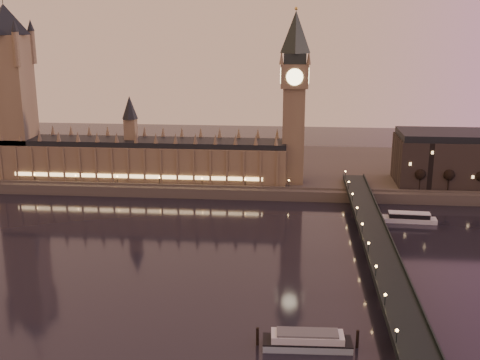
{
  "coord_description": "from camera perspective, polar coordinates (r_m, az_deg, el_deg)",
  "views": [
    {
      "loc": [
        53.39,
        -237.12,
        104.5
      ],
      "look_at": [
        29.31,
        35.0,
        30.12
      ],
      "focal_mm": 45.0,
      "sensor_mm": 36.0,
      "label": 1
    }
  ],
  "objects": [
    {
      "name": "ground",
      "position": [
        264.57,
        -7.08,
        -8.16
      ],
      "size": [
        700.0,
        700.0,
        0.0
      ],
      "primitive_type": "plane",
      "color": "black",
      "rests_on": "ground"
    },
    {
      "name": "far_embankment",
      "position": [
        415.39,
        1.68,
        1.08
      ],
      "size": [
        560.0,
        130.0,
        6.0
      ],
      "primitive_type": "cube",
      "color": "#423D35",
      "rests_on": "ground"
    },
    {
      "name": "cruise_boat_b",
      "position": [
        328.95,
        15.74,
        -3.47
      ],
      "size": [
        28.43,
        8.52,
        5.19
      ],
      "rotation": [
        0.0,
        0.0,
        -0.05
      ],
      "color": "silver",
      "rests_on": "ground"
    },
    {
      "name": "victoria_tower",
      "position": [
        399.76,
        -20.93,
        8.69
      ],
      "size": [
        31.68,
        31.68,
        118.0
      ],
      "color": "brown",
      "rests_on": "ground"
    },
    {
      "name": "bare_tree_2",
      "position": [
        373.58,
        21.83,
        0.34
      ],
      "size": [
        6.29,
        6.29,
        12.79
      ],
      "color": "black",
      "rests_on": "ground"
    },
    {
      "name": "palace_of_westminster",
      "position": [
        379.27,
        -9.35,
        2.42
      ],
      "size": [
        180.0,
        26.62,
        52.0
      ],
      "color": "brown",
      "rests_on": "ground"
    },
    {
      "name": "big_ben",
      "position": [
        360.4,
        5.18,
        8.71
      ],
      "size": [
        17.68,
        17.68,
        104.0
      ],
      "color": "brown",
      "rests_on": "ground"
    },
    {
      "name": "bare_tree_0",
      "position": [
        365.38,
        16.92,
        0.47
      ],
      "size": [
        6.29,
        6.29,
        12.79
      ],
      "color": "black",
      "rests_on": "ground"
    },
    {
      "name": "westminster_bridge",
      "position": [
        259.78,
        13.24,
        -7.6
      ],
      "size": [
        13.2,
        260.0,
        15.3
      ],
      "color": "black",
      "rests_on": "ground"
    },
    {
      "name": "bare_tree_1",
      "position": [
        369.14,
        19.4,
        0.41
      ],
      "size": [
        6.29,
        6.29,
        12.79
      ],
      "color": "black",
      "rests_on": "ground"
    },
    {
      "name": "moored_barge",
      "position": [
        203.7,
        6.4,
        -14.89
      ],
      "size": [
        33.55,
        9.2,
        6.15
      ],
      "rotation": [
        0.0,
        0.0,
        0.04
      ],
      "color": "#91AAB9",
      "rests_on": "ground"
    }
  ]
}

